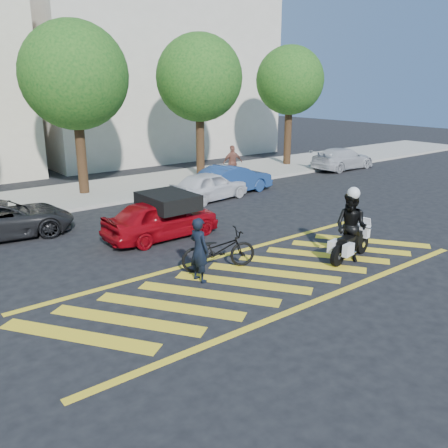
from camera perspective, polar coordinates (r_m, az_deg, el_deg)
ground at (r=12.76m, az=4.31°, el=-6.40°), size 90.00×90.00×0.00m
sidewalk at (r=22.67m, az=-16.41°, el=3.48°), size 60.00×5.00×0.15m
crosswalk at (r=12.73m, az=4.18°, el=-6.43°), size 12.33×4.00×0.01m
building_right at (r=34.16m, az=-8.45°, el=17.38°), size 16.00×8.00×11.00m
tree_center at (r=22.24m, az=-17.25°, el=16.25°), size 4.60×4.60×7.56m
tree_right at (r=25.33m, az=-2.82°, el=16.80°), size 4.40×4.40×7.41m
tree_far_right at (r=29.54m, az=8.01°, el=16.44°), size 4.00×4.00×7.10m
officer_bike at (r=12.23m, az=-3.00°, el=-3.11°), size 0.48×0.67×1.71m
bicycle at (r=13.09m, az=-0.65°, el=-3.13°), size 2.24×1.37×1.11m
police_motorcycle at (r=14.25m, az=14.92°, el=-2.34°), size 2.01×0.75×0.89m
officer_moto at (r=14.09m, az=15.03°, el=-0.35°), size 0.91×1.08×2.01m
red_convertible at (r=15.80m, az=-7.52°, el=0.67°), size 3.98×1.67×1.35m
parked_mid_left at (r=17.38m, az=-25.06°, el=0.53°), size 4.72×2.64×1.25m
parked_mid_right at (r=20.81m, az=-1.77°, el=4.61°), size 3.92×1.97×1.28m
parked_right at (r=22.11m, az=1.01°, el=5.41°), size 4.15×1.72×1.33m
parked_far_right at (r=29.26m, az=14.08°, el=7.63°), size 4.40×1.86×1.27m
pedestrian_right at (r=24.40m, az=1.05°, el=7.37°), size 1.12×0.70×1.78m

